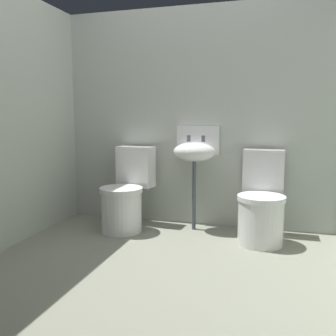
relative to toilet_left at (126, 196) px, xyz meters
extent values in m
cube|color=gray|center=(0.60, -0.95, -0.36)|extent=(3.06, 3.00, 0.08)
cube|color=#ADB4AA|center=(0.60, 0.40, 0.74)|extent=(3.06, 0.10, 2.12)
cylinder|color=white|center=(-0.01, -0.09, -0.13)|extent=(0.42, 0.42, 0.38)
cylinder|color=silver|center=(-0.01, -0.09, 0.08)|extent=(0.44, 0.44, 0.04)
cube|color=white|center=(0.02, 0.21, 0.26)|extent=(0.38, 0.22, 0.40)
cylinder|color=silver|center=(1.26, -0.09, -0.13)|extent=(0.38, 0.38, 0.38)
cylinder|color=silver|center=(1.26, -0.09, 0.08)|extent=(0.40, 0.40, 0.04)
cube|color=silver|center=(1.26, 0.21, 0.26)|extent=(0.36, 0.18, 0.40)
cylinder|color=#454D57|center=(0.63, 0.16, 0.01)|extent=(0.04, 0.04, 0.66)
ellipsoid|color=white|center=(0.63, 0.16, 0.43)|extent=(0.40, 0.32, 0.18)
cube|color=white|center=(0.63, 0.33, 0.53)|extent=(0.42, 0.04, 0.28)
cylinder|color=#454D57|center=(0.56, 0.22, 0.55)|extent=(0.04, 0.04, 0.06)
cylinder|color=#454D57|center=(0.70, 0.22, 0.55)|extent=(0.04, 0.04, 0.06)
camera|label=1|loc=(1.35, -3.21, 0.75)|focal=39.39mm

